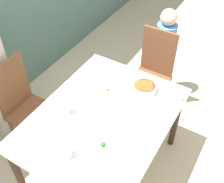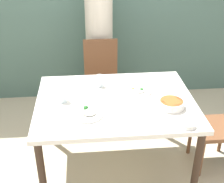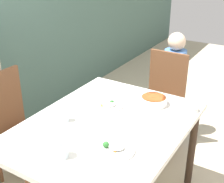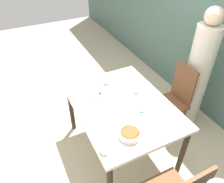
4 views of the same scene
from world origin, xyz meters
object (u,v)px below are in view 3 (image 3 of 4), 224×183
Objects in this scene: plate_rice_adult at (108,105)px; glass_water_tall at (61,148)px; person_child at (173,88)px; bowl_curry at (154,100)px; chair_adult_spot at (16,126)px; chair_child_spot at (162,101)px.

glass_water_tall is at bearing -171.46° from plate_rice_adult.
bowl_curry is at bearing -169.76° from person_child.
chair_adult_spot is at bearing 116.71° from bowl_curry.
chair_adult_spot is 4.22× the size of plate_rice_adult.
glass_water_tall reaches higher than plate_rice_adult.
person_child is at bearing -6.65° from plate_rice_adult.
person_child is 1.77m from glass_water_tall.
chair_child_spot is at bearing 180.00° from person_child.
chair_child_spot is 0.87× the size of person_child.
glass_water_tall is (-1.47, 0.02, 0.32)m from chair_child_spot.
bowl_curry is (-0.85, -0.15, 0.27)m from person_child.
chair_adult_spot is 1.00× the size of chair_child_spot.
bowl_curry is 0.93× the size of plate_rice_adult.
chair_adult_spot is 0.84m from plate_rice_adult.
person_child reaches higher than chair_child_spot.
chair_adult_spot and chair_child_spot have the same top height.
person_child reaches higher than glass_water_tall.
plate_rice_adult is (-1.07, 0.13, 0.25)m from person_child.
person_child is 1.11m from plate_rice_adult.
chair_child_spot is 8.14× the size of glass_water_tall.
chair_adult_spot reaches higher than glass_water_tall.
bowl_curry is 0.36m from plate_rice_adult.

